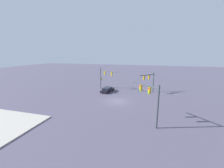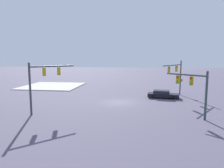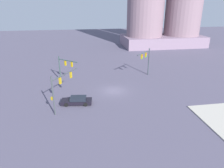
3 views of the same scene
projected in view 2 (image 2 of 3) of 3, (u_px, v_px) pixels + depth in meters
The scene contains 6 objects.
ground_plane at pixel (119, 102), 30.06m from camera, with size 185.00×185.00×0.00m, color #514D60.
sidewalk_corner at pixel (52, 86), 46.11m from camera, with size 12.04×11.95×0.15m, color #B6B0A2.
traffic_signal_near_corner at pixel (42, 79), 24.01m from camera, with size 3.95×4.02×5.91m.
traffic_signal_opposite_side at pixel (176, 72), 33.93m from camera, with size 3.93×5.74×5.85m.
traffic_signal_cross_street at pixel (195, 86), 22.30m from camera, with size 3.76×3.37×5.11m.
sedan_car_approaching at pixel (163, 94), 33.24m from camera, with size 4.98×2.48×1.21m.
Camera 2 is at (-3.15, 29.29, 6.60)m, focal length 33.57 mm.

